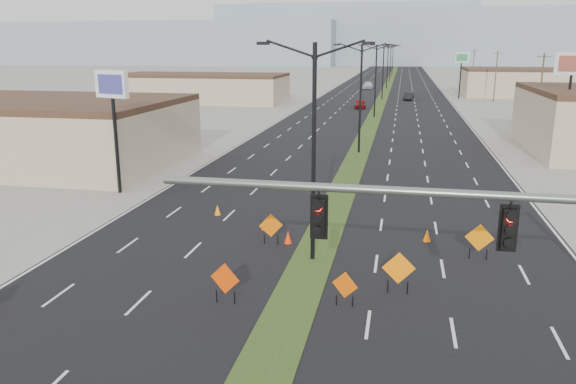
% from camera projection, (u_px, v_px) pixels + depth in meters
% --- Properties ---
extents(road_surface, '(25.00, 400.00, 0.02)m').
position_uv_depth(road_surface, '(383.00, 98.00, 110.14)').
color(road_surface, black).
rests_on(road_surface, ground).
extents(median_strip, '(2.00, 400.00, 0.04)m').
position_uv_depth(median_strip, '(383.00, 98.00, 110.14)').
color(median_strip, '#2D4017').
rests_on(median_strip, ground).
extents(building_sw_far, '(30.00, 14.00, 4.50)m').
position_uv_depth(building_sw_far, '(201.00, 89.00, 101.48)').
color(building_sw_far, '#C3AB8B').
rests_on(building_sw_far, ground).
extents(mesa_west, '(180.00, 50.00, 22.00)m').
position_uv_depth(mesa_west, '(170.00, 44.00, 301.09)').
color(mesa_west, '#899CAA').
rests_on(mesa_west, ground).
extents(mesa_center, '(220.00, 50.00, 28.00)m').
position_uv_depth(mesa_center, '(477.00, 37.00, 288.60)').
color(mesa_center, '#899CAA').
rests_on(mesa_center, ground).
extents(mesa_backdrop, '(140.00, 50.00, 32.00)m').
position_uv_depth(mesa_backdrop, '(345.00, 35.00, 320.49)').
color(mesa_backdrop, '#899CAA').
rests_on(mesa_backdrop, ground).
extents(streetlight_0, '(5.15, 0.24, 10.02)m').
position_uv_depth(streetlight_0, '(314.00, 147.00, 25.31)').
color(streetlight_0, black).
rests_on(streetlight_0, ground).
extents(streetlight_1, '(5.15, 0.24, 10.02)m').
position_uv_depth(streetlight_1, '(361.00, 95.00, 51.87)').
color(streetlight_1, black).
rests_on(streetlight_1, ground).
extents(streetlight_2, '(5.15, 0.24, 10.02)m').
position_uv_depth(streetlight_2, '(376.00, 78.00, 78.42)').
color(streetlight_2, black).
rests_on(streetlight_2, ground).
extents(streetlight_3, '(5.15, 0.24, 10.02)m').
position_uv_depth(streetlight_3, '(383.00, 70.00, 104.98)').
color(streetlight_3, black).
rests_on(streetlight_3, ground).
extents(streetlight_4, '(5.15, 0.24, 10.02)m').
position_uv_depth(streetlight_4, '(388.00, 65.00, 131.53)').
color(streetlight_4, black).
rests_on(streetlight_4, ground).
extents(streetlight_5, '(5.15, 0.24, 10.02)m').
position_uv_depth(streetlight_5, '(390.00, 62.00, 158.08)').
color(streetlight_5, black).
rests_on(streetlight_5, ground).
extents(streetlight_6, '(5.15, 0.24, 10.02)m').
position_uv_depth(streetlight_6, '(393.00, 60.00, 184.64)').
color(streetlight_6, black).
rests_on(streetlight_6, ground).
extents(utility_pole_1, '(1.60, 0.20, 9.00)m').
position_uv_depth(utility_pole_1, '(540.00, 90.00, 67.18)').
color(utility_pole_1, '#4C3823').
rests_on(utility_pole_1, ground).
extents(utility_pole_2, '(1.60, 0.20, 9.00)m').
position_uv_depth(utility_pole_2, '(496.00, 76.00, 100.38)').
color(utility_pole_2, '#4C3823').
rests_on(utility_pole_2, ground).
extents(utility_pole_3, '(1.60, 0.20, 9.00)m').
position_uv_depth(utility_pole_3, '(473.00, 68.00, 133.57)').
color(utility_pole_3, '#4C3823').
rests_on(utility_pole_3, ground).
extents(car_left, '(1.86, 4.33, 1.46)m').
position_uv_depth(car_left, '(360.00, 104.00, 91.05)').
color(car_left, maroon).
rests_on(car_left, ground).
extents(car_mid, '(2.05, 4.49, 1.43)m').
position_uv_depth(car_mid, '(409.00, 96.00, 104.64)').
color(car_mid, black).
rests_on(car_mid, ground).
extents(car_far, '(2.19, 5.36, 1.55)m').
position_uv_depth(car_far, '(368.00, 86.00, 132.15)').
color(car_far, silver).
rests_on(car_far, ground).
extents(construction_sign_1, '(1.25, 0.31, 1.69)m').
position_uv_depth(construction_sign_1, '(225.00, 280.00, 21.88)').
color(construction_sign_1, '#E23E04').
rests_on(construction_sign_1, ground).
extents(construction_sign_2, '(1.15, 0.46, 1.61)m').
position_uv_depth(construction_sign_2, '(271.00, 227.00, 28.48)').
color(construction_sign_2, '#DF6004').
rests_on(construction_sign_2, ground).
extents(construction_sign_3, '(1.03, 0.41, 1.44)m').
position_uv_depth(construction_sign_3, '(345.00, 286.00, 21.66)').
color(construction_sign_3, '#D94E04').
rests_on(construction_sign_3, ground).
extents(construction_sign_4, '(1.35, 0.18, 1.81)m').
position_uv_depth(construction_sign_4, '(399.00, 269.00, 22.72)').
color(construction_sign_4, orange).
rests_on(construction_sign_4, ground).
extents(construction_sign_5, '(1.32, 0.15, 1.76)m').
position_uv_depth(construction_sign_5, '(479.00, 239.00, 26.38)').
color(construction_sign_5, orange).
rests_on(construction_sign_5, ground).
extents(cone_0, '(0.40, 0.40, 0.62)m').
position_uv_depth(cone_0, '(265.00, 225.00, 30.88)').
color(cone_0, '#FF3B05').
rests_on(cone_0, ground).
extents(cone_1, '(0.43, 0.43, 0.67)m').
position_uv_depth(cone_1, '(288.00, 237.00, 28.74)').
color(cone_1, '#FF3205').
rests_on(cone_1, ground).
extents(cone_2, '(0.52, 0.52, 0.67)m').
position_uv_depth(cone_2, '(427.00, 235.00, 29.02)').
color(cone_2, '#FA6905').
rests_on(cone_2, ground).
extents(cone_3, '(0.44, 0.44, 0.64)m').
position_uv_depth(cone_3, '(218.00, 210.00, 33.58)').
color(cone_3, orange).
rests_on(cone_3, ground).
extents(pole_sign_west, '(2.68, 1.19, 8.30)m').
position_uv_depth(pole_sign_west, '(112.00, 95.00, 37.15)').
color(pole_sign_west, black).
rests_on(pole_sign_west, ground).
extents(pole_sign_east_near, '(3.05, 0.90, 9.30)m').
position_uv_depth(pole_sign_east_near, '(572.00, 72.00, 50.83)').
color(pole_sign_east_near, black).
rests_on(pole_sign_east_near, ground).
extents(pole_sign_east_far, '(2.75, 1.35, 8.63)m').
position_uv_depth(pole_sign_east_far, '(462.00, 61.00, 106.21)').
color(pole_sign_east_far, black).
rests_on(pole_sign_east_far, ground).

